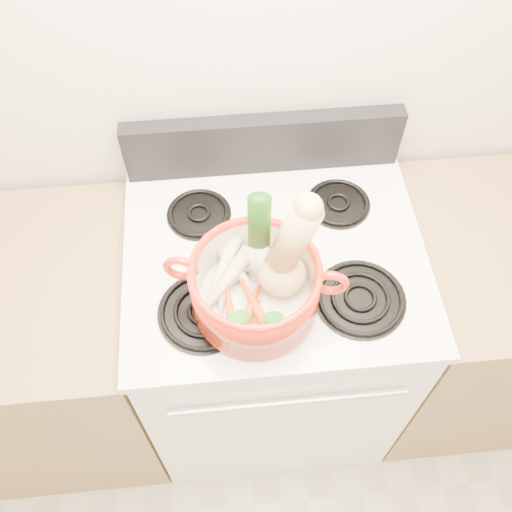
{
  "coord_description": "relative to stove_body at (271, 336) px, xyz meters",
  "views": [
    {
      "loc": [
        -0.13,
        0.58,
        2.16
      ],
      "look_at": [
        -0.07,
        1.23,
        1.2
      ],
      "focal_mm": 40.0,
      "sensor_mm": 36.0,
      "label": 1
    }
  ],
  "objects": [
    {
      "name": "burner_front_left",
      "position": [
        -0.19,
        -0.16,
        0.5
      ],
      "size": [
        0.22,
        0.22,
        0.02
      ],
      "primitive_type": "cylinder",
      "color": "black",
      "rests_on": "cooktop"
    },
    {
      "name": "squash",
      "position": [
        -0.0,
        -0.13,
        0.68
      ],
      "size": [
        0.21,
        0.15,
        0.31
      ],
      "primitive_type": null,
      "rotation": [
        0.0,
        0.24,
        -0.18
      ],
      "color": "#E3B974",
      "rests_on": "dutch_oven"
    },
    {
      "name": "parsnip_2",
      "position": [
        -0.1,
        -0.1,
        0.57
      ],
      "size": [
        0.12,
        0.17,
        0.05
      ],
      "primitive_type": "cone",
      "rotation": [
        1.66,
        0.0,
        0.52
      ],
      "color": "beige",
      "rests_on": "dutch_oven"
    },
    {
      "name": "wall_back",
      "position": [
        0.0,
        0.35,
        0.84
      ],
      "size": [
        3.5,
        0.02,
        2.6
      ],
      "primitive_type": "cube",
      "color": "beige",
      "rests_on": "floor"
    },
    {
      "name": "pot_handle_right",
      "position": [
        0.1,
        -0.19,
        0.63
      ],
      "size": [
        0.08,
        0.04,
        0.08
      ],
      "primitive_type": "torus",
      "rotation": [
        1.57,
        0.0,
        -0.21
      ],
      "color": "#B4230F",
      "rests_on": "dutch_oven"
    },
    {
      "name": "carrot_1",
      "position": [
        -0.13,
        -0.21,
        0.56
      ],
      "size": [
        0.04,
        0.15,
        0.04
      ],
      "primitive_type": "cone",
      "rotation": [
        1.66,
        0.0,
        0.04
      ],
      "color": "#DF580B",
      "rests_on": "dutch_oven"
    },
    {
      "name": "oven_handle",
      "position": [
        0.0,
        -0.34,
        0.32
      ],
      "size": [
        0.6,
        0.02,
        0.02
      ],
      "primitive_type": "cylinder",
      "rotation": [
        0.0,
        1.57,
        0.0
      ],
      "color": "silver",
      "rests_on": "stove_body"
    },
    {
      "name": "parsnip_1",
      "position": [
        -0.12,
        -0.12,
        0.57
      ],
      "size": [
        0.15,
        0.17,
        0.05
      ],
      "primitive_type": "cone",
      "rotation": [
        1.66,
        0.0,
        -0.73
      ],
      "color": "beige",
      "rests_on": "dutch_oven"
    },
    {
      "name": "parsnip_3",
      "position": [
        -0.13,
        -0.13,
        0.58
      ],
      "size": [
        0.16,
        0.18,
        0.06
      ],
      "primitive_type": "cone",
      "rotation": [
        1.66,
        0.0,
        -0.71
      ],
      "color": "beige",
      "rests_on": "dutch_oven"
    },
    {
      "name": "pot_handle_left",
      "position": [
        -0.23,
        -0.12,
        0.63
      ],
      "size": [
        0.08,
        0.04,
        0.08
      ],
      "primitive_type": "torus",
      "rotation": [
        1.57,
        0.0,
        -0.21
      ],
      "color": "#B4230F",
      "rests_on": "dutch_oven"
    },
    {
      "name": "parsnip_0",
      "position": [
        -0.13,
        -0.12,
        0.56
      ],
      "size": [
        0.08,
        0.21,
        0.06
      ],
      "primitive_type": "cone",
      "rotation": [
        1.66,
        0.0,
        -0.2
      ],
      "color": "beige",
      "rests_on": "dutch_oven"
    },
    {
      "name": "dutch_oven",
      "position": [
        -0.07,
        -0.15,
        0.58
      ],
      "size": [
        0.35,
        0.35,
        0.15
      ],
      "primitive_type": "cylinder",
      "rotation": [
        0.0,
        0.0,
        -0.21
      ],
      "color": "#B4230F",
      "rests_on": "burner_front_left"
    },
    {
      "name": "leek",
      "position": [
        -0.05,
        -0.1,
        0.7
      ],
      "size": [
        0.05,
        0.06,
        0.32
      ],
      "primitive_type": "cylinder",
      "rotation": [
        0.04,
        0.0,
        -0.05
      ],
      "color": "silver",
      "rests_on": "dutch_oven"
    },
    {
      "name": "carrot_2",
      "position": [
        -0.07,
        -0.21,
        0.57
      ],
      "size": [
        0.09,
        0.18,
        0.05
      ],
      "primitive_type": "cone",
      "rotation": [
        1.66,
        0.0,
        0.36
      ],
      "color": "#BE4209",
      "rests_on": "dutch_oven"
    },
    {
      "name": "burner_front_right",
      "position": [
        0.19,
        -0.16,
        0.5
      ],
      "size": [
        0.22,
        0.22,
        0.02
      ],
      "primitive_type": "cylinder",
      "color": "black",
      "rests_on": "cooktop"
    },
    {
      "name": "cooktop",
      "position": [
        0.0,
        0.0,
        0.47
      ],
      "size": [
        0.78,
        0.67,
        0.03
      ],
      "primitive_type": "cube",
      "color": "white",
      "rests_on": "stove_body"
    },
    {
      "name": "burner_back_left",
      "position": [
        -0.19,
        0.14,
        0.5
      ],
      "size": [
        0.17,
        0.17,
        0.02
      ],
      "primitive_type": "cylinder",
      "color": "black",
      "rests_on": "cooktop"
    },
    {
      "name": "carrot_3",
      "position": [
        -0.08,
        -0.21,
        0.57
      ],
      "size": [
        0.07,
        0.12,
        0.04
      ],
      "primitive_type": "cone",
      "rotation": [
        1.66,
        0.0,
        -0.37
      ],
      "color": "#D64A0A",
      "rests_on": "dutch_oven"
    },
    {
      "name": "carrot_0",
      "position": [
        -0.09,
        -0.21,
        0.56
      ],
      "size": [
        0.09,
        0.16,
        0.04
      ],
      "primitive_type": "cone",
      "rotation": [
        1.66,
        0.0,
        -0.43
      ],
      "color": "#DB3C0A",
      "rests_on": "dutch_oven"
    },
    {
      "name": "parsnip_4",
      "position": [
        -0.13,
        -0.08,
        0.58
      ],
      "size": [
        0.13,
        0.2,
        0.06
      ],
      "primitive_type": "cone",
      "rotation": [
        1.66,
        0.0,
        -0.47
      ],
      "color": "beige",
      "rests_on": "dutch_oven"
    },
    {
      "name": "stove_body",
      "position": [
        0.0,
        0.0,
        0.0
      ],
      "size": [
        0.76,
        0.65,
        0.92
      ],
      "primitive_type": "cube",
      "color": "white",
      "rests_on": "floor"
    },
    {
      "name": "burner_back_right",
      "position": [
        0.19,
        0.14,
        0.5
      ],
      "size": [
        0.17,
        0.17,
        0.02
      ],
      "primitive_type": "cylinder",
      "color": "black",
      "rests_on": "cooktop"
    },
    {
      "name": "control_backsplash",
      "position": [
        0.0,
        0.3,
        0.58
      ],
      "size": [
        0.76,
        0.05,
        0.18
      ],
      "primitive_type": "cube",
      "color": "black",
      "rests_on": "cooktop"
    },
    {
      "name": "ginger",
      "position": [
        -0.05,
        -0.08,
        0.56
      ],
      "size": [
        0.1,
        0.08,
        0.05
      ],
      "primitive_type": "ellipsoid",
      "rotation": [
        0.0,
        0.0,
        -0.11
      ],
      "color": "tan",
      "rests_on": "dutch_oven"
    }
  ]
}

